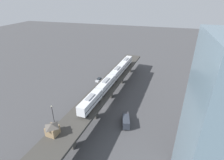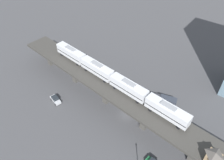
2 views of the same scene
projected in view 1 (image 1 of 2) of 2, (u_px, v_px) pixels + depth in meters
name	position (u px, v px, depth m)	size (l,w,h in m)	color
ground_plane	(102.00, 108.00, 69.73)	(400.00, 400.00, 0.00)	#424244
elevated_viaduct	(102.00, 93.00, 66.94)	(16.22, 92.38, 7.72)	#393733
subway_train	(112.00, 78.00, 70.74)	(7.06, 49.86, 4.45)	silver
signal_hut	(52.00, 129.00, 45.03)	(3.48, 3.48, 3.40)	#8C7251
street_car_silver	(99.00, 80.00, 90.14)	(2.75, 4.69, 1.89)	#B7BABF
street_car_green	(63.00, 125.00, 59.13)	(2.31, 4.57, 1.89)	#1E6638
street_car_black	(35.00, 156.00, 47.65)	(2.36, 4.59, 1.89)	black
delivery_truck	(126.00, 120.00, 60.05)	(4.05, 7.54, 3.20)	#333338
street_lamp	(53.00, 113.00, 60.03)	(0.44, 0.44, 6.94)	black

